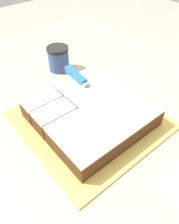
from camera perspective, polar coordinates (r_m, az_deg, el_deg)
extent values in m
plane|color=#9E9384|center=(1.48, -0.63, -24.84)|extent=(8.00, 8.00, 0.00)
cube|color=tan|center=(1.09, -0.81, -16.06)|extent=(1.40, 1.10, 0.88)
cube|color=gold|center=(0.69, 0.00, -2.06)|extent=(0.40, 0.40, 0.01)
cube|color=#472814|center=(0.70, 3.91, 2.01)|extent=(0.32, 0.19, 0.05)
cube|color=white|center=(0.68, 4.04, 3.98)|extent=(0.32, 0.19, 0.01)
cube|color=#472814|center=(0.59, -2.32, -8.07)|extent=(0.17, 0.12, 0.05)
cube|color=white|center=(0.56, -2.40, -6.09)|extent=(0.17, 0.12, 0.01)
cube|color=#472814|center=(0.71, -12.28, 1.44)|extent=(0.06, 0.12, 0.05)
cube|color=white|center=(0.69, -12.65, 3.37)|extent=(0.06, 0.12, 0.01)
cube|color=#472814|center=(0.66, -9.12, -1.73)|extent=(0.06, 0.12, 0.05)
cube|color=white|center=(0.64, -9.42, 0.25)|extent=(0.06, 0.12, 0.01)
cube|color=silver|center=(0.65, 3.92, 2.47)|extent=(0.21, 0.04, 0.00)
cube|color=slate|center=(0.71, -0.94, 7.06)|extent=(0.02, 0.02, 0.02)
cube|color=#1E59B2|center=(0.75, -3.63, 9.51)|extent=(0.11, 0.03, 0.02)
cylinder|color=#334C8C|center=(0.92, -8.09, 13.34)|extent=(0.08, 0.08, 0.09)
cylinder|color=black|center=(0.89, -8.40, 16.04)|extent=(0.09, 0.09, 0.01)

